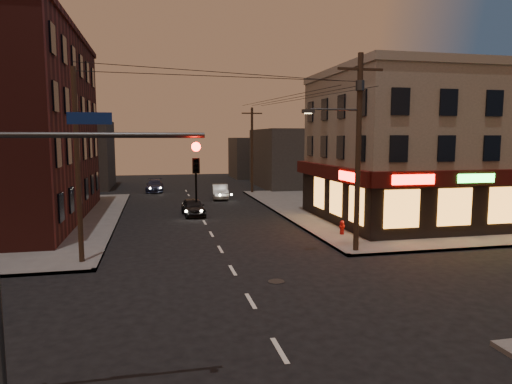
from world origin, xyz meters
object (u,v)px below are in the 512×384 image
object	(u,v)px
sedan_near	(193,207)
sedan_mid	(220,192)
sedan_far	(155,186)
fire_hydrant	(342,227)

from	to	relation	value
sedan_near	sedan_mid	bearing A→B (deg)	66.57
sedan_mid	sedan_far	distance (m)	9.86
sedan_mid	sedan_far	xyz separation A→B (m)	(-6.32, 7.57, -0.04)
sedan_near	fire_hydrant	distance (m)	12.59
sedan_mid	fire_hydrant	distance (m)	19.47
sedan_near	sedan_mid	world-z (taller)	sedan_mid
sedan_near	sedan_mid	distance (m)	9.90
sedan_near	sedan_mid	size ratio (longest dim) A/B	0.91
sedan_far	fire_hydrant	distance (m)	28.69
sedan_near	fire_hydrant	xyz separation A→B (m)	(8.19, -9.56, -0.06)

